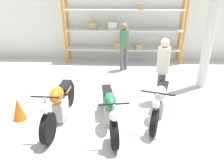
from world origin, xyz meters
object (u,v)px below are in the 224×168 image
at_px(person_browsing, 163,66).
at_px(shelving_rack, 124,31).
at_px(motorcycle_orange, 59,104).
at_px(motorcycle_silver, 160,101).
at_px(person_near_rack, 124,43).
at_px(motorcycle_green, 110,108).
at_px(traffic_cone, 19,109).

bearing_deg(person_browsing, shelving_rack, -36.52).
relative_size(motorcycle_orange, motorcycle_silver, 1.11).
height_order(motorcycle_orange, person_near_rack, person_near_rack).
relative_size(motorcycle_orange, person_browsing, 1.25).
bearing_deg(motorcycle_green, shelving_rack, 165.90).
relative_size(motorcycle_silver, person_near_rack, 1.14).
bearing_deg(motorcycle_green, motorcycle_silver, 99.22).
xyz_separation_m(motorcycle_orange, person_near_rack, (1.51, 3.51, 0.58)).
relative_size(person_near_rack, traffic_cone, 3.16).
distance_m(motorcycle_green, person_browsing, 1.87).
bearing_deg(motorcycle_green, traffic_cone, -103.78).
distance_m(shelving_rack, motorcycle_orange, 4.86).
distance_m(motorcycle_orange, person_near_rack, 3.86).
relative_size(shelving_rack, person_browsing, 2.71).
xyz_separation_m(motorcycle_silver, person_near_rack, (-0.83, 3.24, 0.59)).
distance_m(shelving_rack, traffic_cone, 5.27).
relative_size(shelving_rack, person_near_rack, 2.74).
bearing_deg(motorcycle_orange, motorcycle_green, 86.16).
distance_m(person_browsing, person_near_rack, 2.64).
bearing_deg(shelving_rack, traffic_cone, -119.17).
relative_size(shelving_rack, traffic_cone, 8.65).
relative_size(motorcycle_orange, motorcycle_green, 1.04).
bearing_deg(shelving_rack, motorcycle_green, -94.48).
xyz_separation_m(motorcycle_silver, person_browsing, (0.15, 0.79, 0.60)).
bearing_deg(traffic_cone, motorcycle_orange, -1.12).
bearing_deg(traffic_cone, motorcycle_silver, 4.19).
height_order(shelving_rack, person_near_rack, shelving_rack).
bearing_deg(shelving_rack, person_near_rack, -91.07).
distance_m(motorcycle_green, person_near_rack, 3.71).
bearing_deg(motorcycle_orange, traffic_cone, -88.21).
height_order(person_browsing, traffic_cone, person_browsing).
bearing_deg(traffic_cone, motorcycle_green, -4.16).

